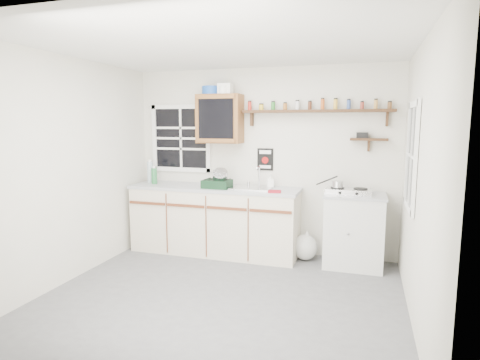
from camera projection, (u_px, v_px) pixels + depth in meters
name	position (u px, v px, depth m)	size (l,w,h in m)	color
room	(222.00, 176.00, 3.96)	(3.64, 3.24, 2.54)	#525254
main_cabinet	(214.00, 220.00, 5.47)	(2.31, 0.63, 0.92)	beige
right_cabinet	(354.00, 230.00, 4.95)	(0.73, 0.57, 0.91)	silver
sink	(253.00, 188.00, 5.25)	(0.52, 0.44, 0.29)	silver
upper_cabinet	(220.00, 119.00, 5.40)	(0.60, 0.32, 0.65)	brown
upper_cabinet_clutter	(217.00, 90.00, 5.36)	(0.42, 0.24, 0.14)	#194AA5
spice_shelf	(315.00, 110.00, 5.08)	(1.91, 0.18, 0.35)	black
secondary_shelf	(367.00, 139.00, 4.95)	(0.45, 0.16, 0.24)	black
warning_sign	(265.00, 159.00, 5.44)	(0.22, 0.02, 0.30)	black
window_back	(181.00, 138.00, 5.77)	(0.93, 0.03, 0.98)	black
window_right	(412.00, 156.00, 3.92)	(0.03, 0.78, 1.08)	black
water_bottles	(152.00, 173.00, 5.70)	(0.18, 0.15, 0.33)	#A7BDC4
dish_rack	(218.00, 181.00, 5.28)	(0.36, 0.28, 0.27)	black
soap_bottle	(270.00, 181.00, 5.29)	(0.08, 0.08, 0.18)	silver
rag	(275.00, 191.00, 4.96)	(0.16, 0.13, 0.02)	maroon
hotplate	(349.00, 191.00, 4.89)	(0.55, 0.31, 0.08)	silver
saucepan	(337.00, 184.00, 4.92)	(0.35, 0.18, 0.15)	silver
trash_bag	(305.00, 247.00, 5.19)	(0.37, 0.33, 0.42)	beige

